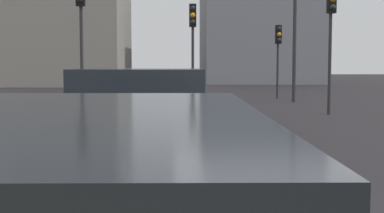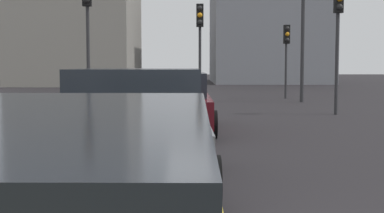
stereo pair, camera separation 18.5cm
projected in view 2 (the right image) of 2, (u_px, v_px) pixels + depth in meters
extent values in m
cube|color=#510F16|center=(172.00, 108.00, 13.42)|extent=(4.59, 1.91, 0.62)
cube|color=#1E232B|center=(172.00, 85.00, 13.14)|extent=(2.07, 1.67, 0.58)
cylinder|color=black|center=(207.00, 113.00, 14.86)|extent=(0.64, 0.22, 0.64)
cylinder|color=black|center=(139.00, 113.00, 14.84)|extent=(0.64, 0.22, 0.64)
cylinder|color=black|center=(212.00, 124.00, 12.03)|extent=(0.64, 0.22, 0.64)
cylinder|color=black|center=(128.00, 124.00, 12.01)|extent=(0.64, 0.22, 0.64)
cube|color=red|center=(202.00, 112.00, 11.12)|extent=(0.03, 0.20, 0.11)
cube|color=red|center=(136.00, 112.00, 11.11)|extent=(0.03, 0.20, 0.11)
cube|color=slate|center=(139.00, 142.00, 7.32)|extent=(4.06, 1.91, 0.70)
cube|color=#1E232B|center=(137.00, 93.00, 7.07)|extent=(1.84, 1.65, 0.66)
cylinder|color=black|center=(202.00, 148.00, 8.61)|extent=(0.64, 0.23, 0.64)
cylinder|color=black|center=(88.00, 149.00, 8.58)|extent=(0.64, 0.23, 0.64)
cylinder|color=black|center=(211.00, 183.00, 6.12)|extent=(0.64, 0.23, 0.64)
cylinder|color=black|center=(49.00, 184.00, 6.08)|extent=(0.64, 0.23, 0.64)
cube|color=maroon|center=(189.00, 159.00, 5.30)|extent=(0.03, 0.20, 0.11)
cube|color=maroon|center=(55.00, 160.00, 5.27)|extent=(0.03, 0.20, 0.11)
cylinder|color=#2D2D30|center=(286.00, 71.00, 25.78)|extent=(0.11, 0.11, 2.64)
cube|color=black|center=(287.00, 34.00, 25.58)|extent=(0.23, 0.30, 0.90)
sphere|color=black|center=(287.00, 29.00, 25.45)|extent=(0.20, 0.20, 0.20)
sphere|color=orange|center=(287.00, 34.00, 25.47)|extent=(0.20, 0.20, 0.20)
sphere|color=black|center=(287.00, 40.00, 25.49)|extent=(0.20, 0.20, 0.20)
cylinder|color=#2D2D30|center=(337.00, 64.00, 17.54)|extent=(0.11, 0.11, 3.33)
sphere|color=black|center=(340.00, 7.00, 17.22)|extent=(0.20, 0.20, 0.20)
cylinder|color=#2D2D30|center=(200.00, 67.00, 21.23)|extent=(0.11, 0.11, 3.13)
cube|color=black|center=(200.00, 15.00, 21.01)|extent=(0.21, 0.29, 0.90)
sphere|color=black|center=(200.00, 8.00, 20.88)|extent=(0.20, 0.20, 0.20)
sphere|color=orange|center=(200.00, 15.00, 20.90)|extent=(0.20, 0.20, 0.20)
sphere|color=black|center=(200.00, 22.00, 20.92)|extent=(0.20, 0.20, 0.20)
cylinder|color=#2D2D30|center=(88.00, 62.00, 16.96)|extent=(0.11, 0.11, 3.49)
sphere|color=black|center=(86.00, 0.00, 16.64)|extent=(0.20, 0.20, 0.20)
cylinder|color=#2D2D30|center=(303.00, 22.00, 23.22)|extent=(0.16, 0.16, 6.98)
cube|color=gray|center=(266.00, 18.00, 48.84)|extent=(13.37, 9.81, 11.65)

